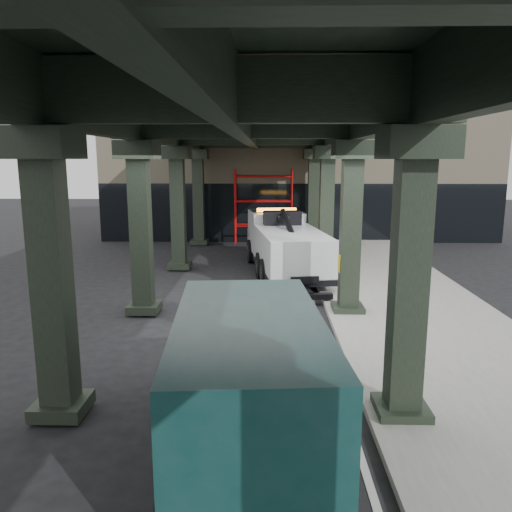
# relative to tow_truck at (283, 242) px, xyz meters

# --- Properties ---
(ground) EXTENTS (90.00, 90.00, 0.00)m
(ground) POSITION_rel_tow_truck_xyz_m (-0.87, -7.48, -1.25)
(ground) COLOR black
(ground) RESTS_ON ground
(sidewalk) EXTENTS (5.00, 40.00, 0.15)m
(sidewalk) POSITION_rel_tow_truck_xyz_m (3.63, -5.48, -1.18)
(sidewalk) COLOR gray
(sidewalk) RESTS_ON ground
(lane_stripe) EXTENTS (0.12, 38.00, 0.01)m
(lane_stripe) POSITION_rel_tow_truck_xyz_m (0.83, -5.48, -1.25)
(lane_stripe) COLOR silver
(lane_stripe) RESTS_ON ground
(viaduct) EXTENTS (7.40, 32.00, 6.40)m
(viaduct) POSITION_rel_tow_truck_xyz_m (-1.27, -5.48, 4.21)
(viaduct) COLOR black
(viaduct) RESTS_ON ground
(building) EXTENTS (22.00, 10.00, 8.00)m
(building) POSITION_rel_tow_truck_xyz_m (1.13, 12.52, 2.75)
(building) COLOR #C6B793
(building) RESTS_ON ground
(scaffolding) EXTENTS (3.08, 0.88, 4.00)m
(scaffolding) POSITION_rel_tow_truck_xyz_m (-0.87, 7.17, 0.85)
(scaffolding) COLOR red
(scaffolding) RESTS_ON ground
(tow_truck) EXTENTS (3.25, 8.06, 2.57)m
(tow_truck) POSITION_rel_tow_truck_xyz_m (0.00, 0.00, 0.00)
(tow_truck) COLOR black
(tow_truck) RESTS_ON ground
(towed_van) EXTENTS (2.65, 5.83, 2.30)m
(towed_van) POSITION_rel_tow_truck_xyz_m (-0.90, -12.55, -0.02)
(towed_van) COLOR #0F3837
(towed_van) RESTS_ON ground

